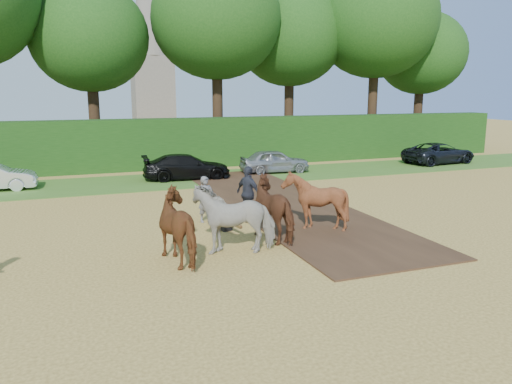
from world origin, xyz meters
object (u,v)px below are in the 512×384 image
at_px(parked_cars, 206,166).
at_px(church, 150,18).
at_px(spectator_far, 248,193).
at_px(plough_team, 255,212).

relative_size(parked_cars, church, 1.33).
height_order(parked_cars, church, church).
bearing_deg(spectator_far, church, -28.37).
bearing_deg(parked_cars, church, 84.67).
bearing_deg(parked_cars, plough_team, -97.84).
bearing_deg(spectator_far, parked_cars, -28.44).
xyz_separation_m(plough_team, church, (5.45, 52.75, 12.75)).
bearing_deg(church, parked_cars, -95.33).
height_order(spectator_far, church, church).
distance_m(plough_team, parked_cars, 12.02).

